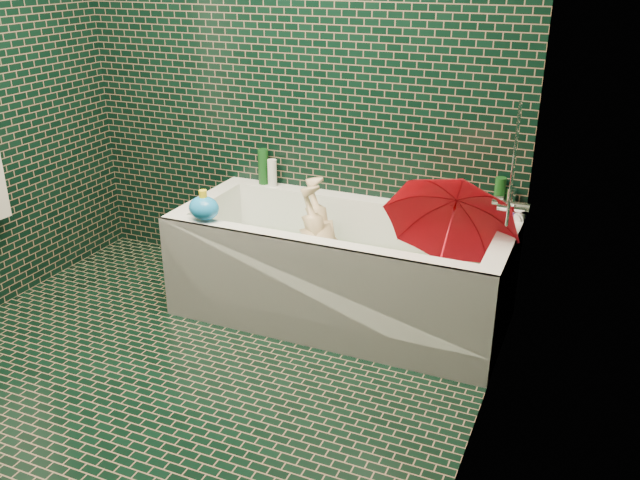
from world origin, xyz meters
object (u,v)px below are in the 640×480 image
at_px(rubber_duck, 452,204).
at_px(bathtub, 340,279).
at_px(child, 328,259).
at_px(umbrella, 446,240).
at_px(bath_toy, 204,208).

bearing_deg(rubber_duck, bathtub, -144.72).
height_order(child, umbrella, umbrella).
distance_m(bathtub, child, 0.12).
relative_size(umbrella, bath_toy, 3.63).
bearing_deg(rubber_duck, child, -149.28).
xyz_separation_m(rubber_duck, bath_toy, (-1.10, -0.61, 0.02)).
distance_m(umbrella, rubber_duck, 0.38).
bearing_deg(bathtub, bath_toy, -154.72).
xyz_separation_m(bathtub, umbrella, (0.55, -0.05, 0.34)).
height_order(bathtub, rubber_duck, rubber_duck).
relative_size(child, rubber_duck, 6.94).
xyz_separation_m(bathtub, rubber_duck, (0.49, 0.32, 0.38)).
height_order(rubber_duck, bath_toy, bath_toy).
distance_m(child, bath_toy, 0.69).
distance_m(bathtub, rubber_duck, 0.70).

